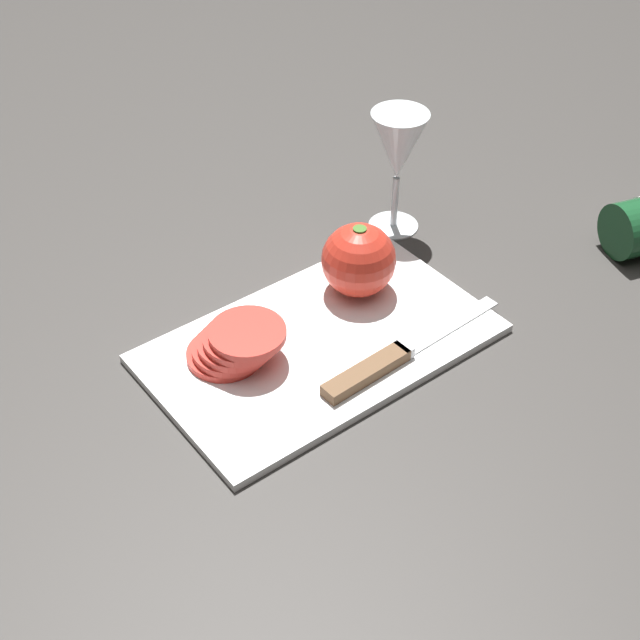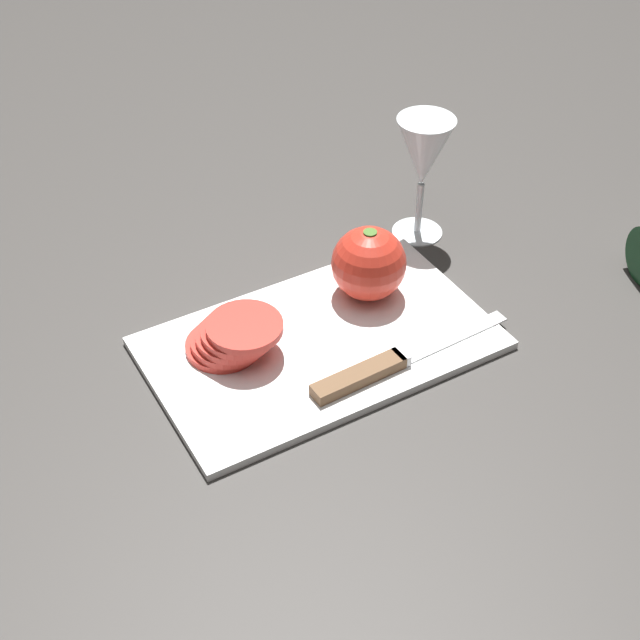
{
  "view_description": "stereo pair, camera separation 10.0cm",
  "coord_description": "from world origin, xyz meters",
  "px_view_note": "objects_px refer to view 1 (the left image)",
  "views": [
    {
      "loc": [
        -0.45,
        -0.58,
        0.69
      ],
      "look_at": [
        0.01,
        0.02,
        0.04
      ],
      "focal_mm": 50.0,
      "sensor_mm": 36.0,
      "label": 1
    },
    {
      "loc": [
        -0.36,
        -0.63,
        0.69
      ],
      "look_at": [
        0.01,
        0.02,
        0.04
      ],
      "focal_mm": 50.0,
      "sensor_mm": 36.0,
      "label": 2
    }
  ],
  "objects_px": {
    "wine_glass": "(398,150)",
    "tomato_slice_stack_near": "(236,344)",
    "whole_tomato": "(359,260)",
    "knife": "(380,365)"
  },
  "relations": [
    {
      "from": "wine_glass",
      "to": "tomato_slice_stack_near",
      "type": "bearing_deg",
      "value": -162.67
    },
    {
      "from": "tomato_slice_stack_near",
      "to": "whole_tomato",
      "type": "bearing_deg",
      "value": 3.97
    },
    {
      "from": "tomato_slice_stack_near",
      "to": "knife",
      "type": "bearing_deg",
      "value": -43.7
    },
    {
      "from": "knife",
      "to": "tomato_slice_stack_near",
      "type": "bearing_deg",
      "value": 134.07
    },
    {
      "from": "wine_glass",
      "to": "knife",
      "type": "distance_m",
      "value": 0.31
    },
    {
      "from": "wine_glass",
      "to": "tomato_slice_stack_near",
      "type": "xyz_separation_m",
      "value": [
        -0.32,
        -0.1,
        -0.08
      ]
    },
    {
      "from": "whole_tomato",
      "to": "knife",
      "type": "height_order",
      "value": "whole_tomato"
    },
    {
      "from": "wine_glass",
      "to": "whole_tomato",
      "type": "distance_m",
      "value": 0.17
    },
    {
      "from": "whole_tomato",
      "to": "tomato_slice_stack_near",
      "type": "height_order",
      "value": "whole_tomato"
    },
    {
      "from": "whole_tomato",
      "to": "tomato_slice_stack_near",
      "type": "distance_m",
      "value": 0.19
    }
  ]
}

